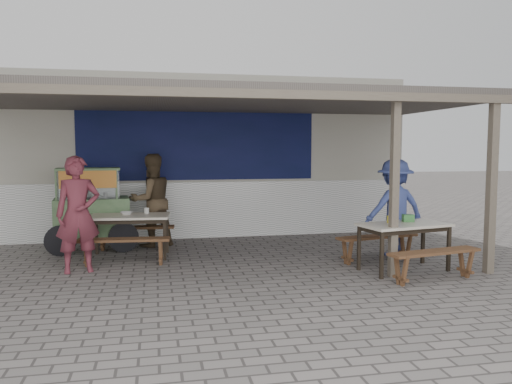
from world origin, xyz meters
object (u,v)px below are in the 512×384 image
object	(u,v)px
table_right	(404,228)
vendor_cart	(91,206)
bench_left_wall	(135,232)
patron_wall_side	(151,200)
bench_right_street	(435,258)
bench_left_street	(124,245)
patron_right_table	(395,208)
patron_street_side	(78,214)
tissue_box	(392,220)
table_left	(129,219)
condiment_bowl	(127,213)
condiment_jar	(147,210)
bench_right_wall	(377,242)
donation_box	(408,218)

from	to	relation	value
table_right	vendor_cart	xyz separation A→B (m)	(-5.00, 2.61, 0.17)
bench_left_wall	patron_wall_side	bearing A→B (deg)	49.17
bench_right_street	patron_wall_side	distance (m)	5.35
bench_left_street	patron_right_table	size ratio (longest dim) A/B	0.87
vendor_cart	patron_right_table	bearing A→B (deg)	-21.99
bench_left_street	patron_street_side	size ratio (longest dim) A/B	0.83
bench_right_street	tissue_box	size ratio (longest dim) A/B	13.01
patron_wall_side	patron_right_table	bearing A→B (deg)	133.48
patron_right_table	table_right	bearing A→B (deg)	66.56
bench_left_street	patron_wall_side	size ratio (longest dim) A/B	0.83
table_left	condiment_bowl	distance (m)	0.13
vendor_cart	patron_wall_side	distance (m)	1.13
bench_right_street	condiment_jar	distance (m)	4.95
condiment_jar	condiment_bowl	bearing A→B (deg)	-160.16
table_right	bench_right_wall	bearing A→B (deg)	90.00
vendor_cart	bench_left_street	bearing A→B (deg)	-70.28
bench_left_wall	patron_street_side	distance (m)	1.84
patron_wall_side	patron_right_table	size ratio (longest dim) A/B	1.05
bench_left_street	patron_right_table	world-z (taller)	patron_right_table
patron_right_table	condiment_bowl	xyz separation A→B (m)	(-4.69, 0.86, -0.09)
bench_left_wall	patron_wall_side	world-z (taller)	patron_wall_side
donation_box	condiment_jar	world-z (taller)	donation_box
bench_left_street	bench_right_street	distance (m)	4.84
bench_right_street	patron_right_table	distance (m)	1.84
bench_right_street	donation_box	distance (m)	0.96
bench_right_wall	bench_left_street	bearing A→B (deg)	161.69
bench_right_street	patron_street_side	xyz separation A→B (m)	(-5.12, 1.60, 0.57)
bench_right_wall	table_right	bearing A→B (deg)	-90.00
patron_street_side	patron_right_table	size ratio (longest dim) A/B	1.05
patron_wall_side	donation_box	distance (m)	4.83
patron_street_side	tissue_box	world-z (taller)	patron_street_side
bench_left_street	bench_left_wall	size ratio (longest dim) A/B	1.00
bench_right_street	bench_right_wall	bearing A→B (deg)	90.00
bench_right_wall	condiment_bowl	bearing A→B (deg)	152.32
table_right	patron_wall_side	world-z (taller)	patron_wall_side
tissue_box	bench_right_wall	bearing A→B (deg)	84.96
bench_left_street	donation_box	world-z (taller)	donation_box
bench_left_street	table_right	bearing A→B (deg)	-10.46
tissue_box	condiment_bowl	xyz separation A→B (m)	(-4.13, 1.88, -0.03)
bench_left_wall	patron_street_side	xyz separation A→B (m)	(-0.78, -1.57, 0.57)
vendor_cart	patron_street_side	size ratio (longest dim) A/B	1.06
bench_left_wall	condiment_jar	bearing A→B (deg)	-56.51
bench_right_wall	vendor_cart	distance (m)	5.26
patron_wall_side	condiment_bowl	distance (m)	0.99
table_left	vendor_cart	size ratio (longest dim) A/B	0.75
bench_right_street	condiment_bowl	distance (m)	5.17
patron_street_side	vendor_cart	bearing A→B (deg)	77.80
bench_left_street	bench_right_street	xyz separation A→B (m)	(4.46, -1.89, -0.00)
condiment_jar	patron_wall_side	bearing A→B (deg)	83.78
patron_street_side	table_left	bearing A→B (deg)	39.75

